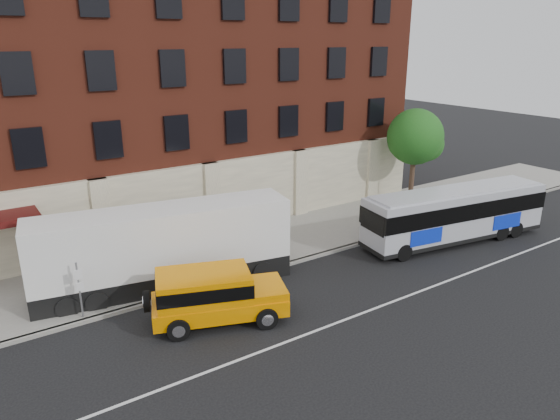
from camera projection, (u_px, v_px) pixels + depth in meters
ground at (351, 326)px, 19.93m from camera, size 120.00×120.00×0.00m
sidewalk at (237, 249)px, 27.00m from camera, size 60.00×6.00×0.15m
kerb at (268, 269)px, 24.64m from camera, size 60.00×0.25×0.15m
lane_line at (343, 320)px, 20.32m from camera, size 60.00×0.12×0.01m
building at (169, 91)px, 30.85m from camera, size 30.00×12.10×15.00m
sign_pole at (80, 288)px, 19.83m from camera, size 0.30×0.20×2.50m
street_tree at (416, 139)px, 33.15m from camera, size 3.60×3.60×6.20m
city_bus at (455, 213)px, 27.78m from camera, size 11.01×3.95×2.95m
yellow_suv at (213, 293)px, 19.94m from camera, size 5.60×3.77×2.09m
shipping_container at (164, 249)px, 22.49m from camera, size 11.29×4.14×3.69m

